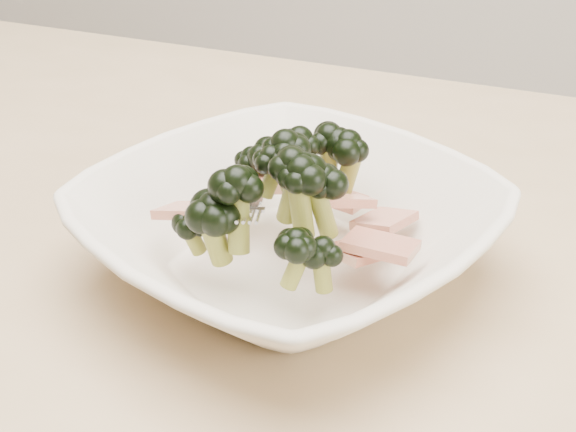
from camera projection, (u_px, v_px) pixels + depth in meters
name	position (u px, v px, depth m)	size (l,w,h in m)	color
dining_table	(225.00, 308.00, 0.75)	(1.20, 0.80, 0.75)	tan
broccoli_dish	(288.00, 226.00, 0.60)	(0.39, 0.39, 0.12)	beige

